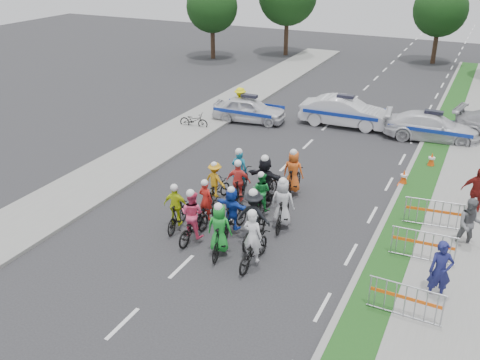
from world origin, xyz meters
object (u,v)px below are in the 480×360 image
at_px(rider_3, 177,212).
at_px(rider_4, 254,222).
at_px(barrier_2, 433,215).
at_px(cone_0, 404,178).
at_px(rider_9, 239,187).
at_px(rider_0, 253,246).
at_px(spectator_0, 440,271).
at_px(cone_1, 431,160).
at_px(rider_6, 207,208).
at_px(marshal_hiviz, 240,103).
at_px(police_car_1, 344,112).
at_px(barrier_1, 423,247).
at_px(police_car_2, 432,127).
at_px(police_car_0, 249,109).
at_px(tree_0, 212,7).
at_px(barrier_0, 405,303).
at_px(rider_8, 262,197).
at_px(rider_12, 240,179).
at_px(rider_11, 265,183).
at_px(rider_1, 220,234).
at_px(rider_10, 215,185).
at_px(tree_4, 440,10).
at_px(spectator_1, 470,225).
at_px(parked_bike, 194,120).
at_px(rider_13, 293,177).
at_px(rider_2, 193,221).
at_px(rider_7, 283,208).
at_px(rider_5, 232,213).
at_px(spectator_2, 477,191).

bearing_deg(rider_3, rider_4, 177.87).
distance_m(barrier_2, cone_0, 3.62).
relative_size(rider_4, rider_9, 1.09).
bearing_deg(rider_0, spectator_0, -171.79).
relative_size(rider_0, rider_3, 1.12).
height_order(spectator_0, cone_1, spectator_0).
xyz_separation_m(rider_6, marshal_hiviz, (-4.16, 11.40, 0.32)).
relative_size(police_car_1, barrier_1, 2.35).
xyz_separation_m(rider_9, cone_0, (5.39, 4.49, -0.38)).
bearing_deg(police_car_2, police_car_0, 91.45).
bearing_deg(cone_0, police_car_2, 87.88).
relative_size(barrier_1, tree_0, 0.32).
bearing_deg(barrier_0, rider_8, 146.15).
distance_m(rider_12, police_car_1, 10.18).
distance_m(rider_11, spectator_0, 7.56).
bearing_deg(rider_0, rider_1, -2.93).
height_order(rider_10, marshal_hiviz, marshal_hiviz).
bearing_deg(rider_11, tree_4, -89.15).
relative_size(rider_4, rider_6, 1.15).
bearing_deg(rider_4, rider_11, -76.71).
bearing_deg(spectator_1, marshal_hiviz, 131.23).
relative_size(cone_0, tree_4, 0.11).
relative_size(police_car_1, parked_bike, 2.93).
xyz_separation_m(rider_0, rider_4, (-0.52, 1.21, 0.13)).
xyz_separation_m(rider_1, rider_8, (0.06, 3.19, -0.10)).
height_order(barrier_1, tree_0, tree_0).
xyz_separation_m(spectator_0, spectator_1, (0.54, 3.22, -0.01)).
distance_m(rider_13, cone_0, 4.74).
relative_size(rider_2, rider_7, 0.98).
height_order(spectator_0, tree_0, tree_0).
height_order(rider_0, marshal_hiviz, rider_0).
relative_size(rider_2, rider_4, 0.94).
bearing_deg(rider_5, rider_10, -39.45).
relative_size(tree_0, tree_4, 1.00).
distance_m(spectator_2, tree_0, 30.08).
relative_size(barrier_0, cone_0, 2.86).
bearing_deg(rider_10, tree_0, -49.62).
bearing_deg(rider_7, rider_11, -56.02).
xyz_separation_m(rider_7, rider_13, (-0.62, 2.69, -0.00)).
distance_m(rider_7, rider_10, 3.25).
bearing_deg(spectator_0, rider_11, 134.35).
bearing_deg(rider_6, rider_8, -126.69).
distance_m(police_car_2, parked_bike, 12.29).
relative_size(rider_1, rider_7, 0.97).
bearing_deg(cone_0, marshal_hiviz, 152.92).
bearing_deg(rider_9, rider_0, 111.07).
height_order(rider_6, tree_4, tree_4).
bearing_deg(rider_2, marshal_hiviz, -70.79).
xyz_separation_m(rider_7, parked_bike, (-8.27, 7.99, -0.34)).
bearing_deg(rider_6, rider_1, 137.24).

